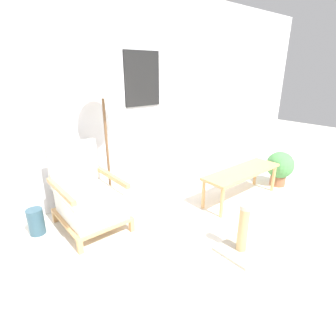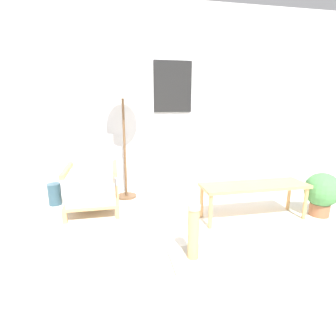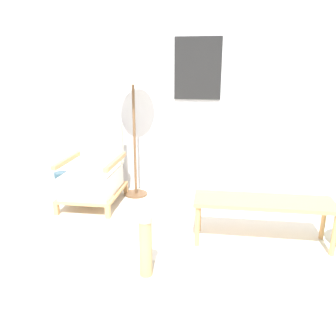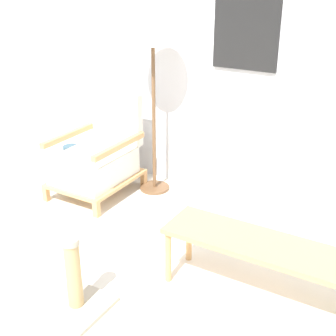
# 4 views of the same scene
# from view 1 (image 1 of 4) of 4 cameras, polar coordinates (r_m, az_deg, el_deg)

# --- Properties ---
(ground_plane) EXTENTS (14.00, 14.00, 0.00)m
(ground_plane) POSITION_cam_1_polar(r_m,az_deg,el_deg) (2.72, 24.94, -19.50)
(ground_plane) COLOR silver
(wall_back) EXTENTS (8.00, 0.09, 2.70)m
(wall_back) POSITION_cam_1_polar(r_m,az_deg,el_deg) (3.77, -7.51, 15.62)
(wall_back) COLOR silver
(wall_back) RESTS_ON ground_plane
(armchair) EXTENTS (0.63, 0.79, 0.91)m
(armchair) POSITION_cam_1_polar(r_m,az_deg,el_deg) (3.05, -17.03, -6.30)
(armchair) COLOR tan
(armchair) RESTS_ON ground_plane
(floor_lamp) EXTENTS (0.44, 0.44, 1.61)m
(floor_lamp) POSITION_cam_1_polar(r_m,az_deg,el_deg) (3.20, -14.06, 15.29)
(floor_lamp) COLOR brown
(floor_lamp) RESTS_ON ground_plane
(coffee_table) EXTENTS (1.24, 0.38, 0.42)m
(coffee_table) POSITION_cam_1_polar(r_m,az_deg,el_deg) (3.62, 15.82, -1.23)
(coffee_table) COLOR tan
(coffee_table) RESTS_ON ground_plane
(vase) EXTENTS (0.17, 0.17, 0.29)m
(vase) POSITION_cam_1_polar(r_m,az_deg,el_deg) (3.19, -26.78, -10.37)
(vase) COLOR #2D4C5B
(vase) RESTS_ON ground_plane
(potted_plant) EXTENTS (0.40, 0.40, 0.53)m
(potted_plant) POSITION_cam_1_polar(r_m,az_deg,el_deg) (4.29, 23.14, 0.28)
(potted_plant) COLOR #935B3D
(potted_plant) RESTS_ON ground_plane
(scratching_post) EXTENTS (0.39, 0.39, 0.52)m
(scratching_post) POSITION_cam_1_polar(r_m,az_deg,el_deg) (2.70, 15.76, -14.65)
(scratching_post) COLOR #B2A893
(scratching_post) RESTS_ON ground_plane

